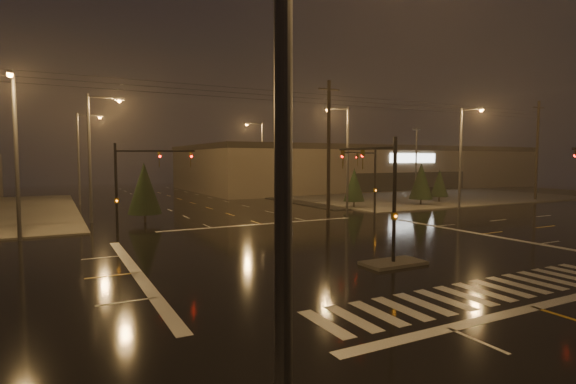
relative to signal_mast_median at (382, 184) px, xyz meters
name	(u,v)px	position (x,y,z in m)	size (l,w,h in m)	color
ground	(344,249)	(0.00, 3.07, -3.75)	(140.00, 140.00, 0.00)	black
sidewalk_ne	(396,193)	(30.00, 33.07, -3.69)	(36.00, 36.00, 0.12)	#4A4842
median_island	(393,263)	(0.00, -0.93, -3.68)	(3.00, 1.60, 0.15)	#4A4842
crosswalk	(483,292)	(0.00, -5.93, -3.75)	(15.00, 2.60, 0.01)	beige
stop_bar_near	(534,307)	(0.00, -7.93, -3.75)	(16.00, 0.50, 0.01)	beige
stop_bar_far	(262,224)	(0.00, 14.07, -3.75)	(16.00, 0.50, 0.01)	beige
parking_lot	(431,193)	(35.00, 31.07, -3.71)	(50.00, 24.00, 0.08)	black
retail_building	(358,166)	(35.00, 49.06, 0.09)	(60.20, 28.30, 7.20)	#706050
signal_mast_median	(382,184)	(0.00, 0.00, 0.00)	(0.25, 4.59, 6.00)	black
signal_mast_ne	(368,173)	(9.50, 13.21, 0.04)	(4.84, 1.86, 6.00)	black
signal_mast_nw	(133,178)	(-9.50, 13.21, 0.04)	(4.84, 1.86, 6.00)	black
streetlight_0	(305,93)	(-11.18, -11.93, 2.05)	(2.77, 0.32, 10.00)	#38383A
streetlight_1	(94,149)	(-11.18, 21.07, 2.05)	(2.77, 0.32, 10.00)	#38383A
streetlight_2	(81,152)	(-11.18, 37.07, 2.05)	(2.77, 0.32, 10.00)	#38383A
streetlight_3	(345,151)	(11.18, 19.07, 2.05)	(2.77, 0.32, 10.00)	#38383A
streetlight_4	(260,153)	(11.18, 39.07, 2.05)	(2.77, 0.32, 10.00)	#38383A
streetlight_5	(16,145)	(-16.00, 14.26, 2.05)	(0.32, 2.77, 10.00)	#38383A
streetlight_6	(463,151)	(22.00, 14.26, 2.05)	(0.32, 2.77, 10.00)	#38383A
utility_pole_1	(329,146)	(8.00, 17.07, 2.38)	(2.20, 0.32, 12.00)	black
utility_pole_2	(537,150)	(38.00, 17.07, 2.38)	(2.20, 0.32, 12.00)	black
conifer_0	(354,185)	(13.20, 20.26, -1.36)	(2.17, 2.17, 4.09)	black
conifer_1	(421,181)	(21.16, 19.01, -1.09)	(2.52, 2.52, 4.63)	black
conifer_2	(440,183)	(25.44, 20.47, -1.48)	(2.01, 2.01, 3.84)	black
conifer_3	(144,188)	(-7.77, 19.11, -1.03)	(2.59, 2.59, 4.74)	black
car_parked	(429,192)	(29.93, 26.56, -3.01)	(1.74, 4.32, 1.47)	black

